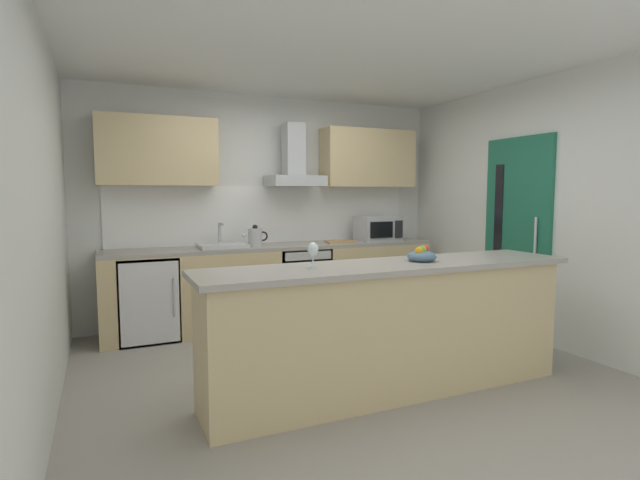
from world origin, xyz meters
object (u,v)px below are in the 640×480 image
range_hood (294,166)px  sink (222,245)px  chopping_board (340,242)px  wine_glass (313,250)px  oven (299,282)px  refrigerator (148,298)px  kettle (255,237)px  microwave (378,229)px  fruit_bowl (422,255)px

range_hood → sink: bearing=-172.3°
chopping_board → range_hood: bearing=163.5°
wine_glass → chopping_board: wine_glass is taller
oven → sink: sink is taller
oven → refrigerator: bearing=-179.9°
refrigerator → kettle: bearing=-1.6°
microwave → range_hood: 1.28m
oven → chopping_board: bearing=-2.6°
fruit_bowl → microwave: bearing=67.3°
kettle → fruit_bowl: kettle is taller
fruit_bowl → refrigerator: bearing=130.0°
oven → range_hood: bearing=90.0°
sink → wine_glass: bearing=-86.4°
oven → wine_glass: (-0.74, -2.12, 0.63)m
sink → microwave: bearing=-1.2°
kettle → wine_glass: (-0.22, -2.09, 0.09)m
oven → refrigerator: 1.65m
microwave → wine_glass: (-1.77, -2.10, 0.04)m
wine_glass → oven: bearing=70.8°
fruit_bowl → chopping_board: bearing=80.0°
refrigerator → range_hood: 2.15m
refrigerator → sink: bearing=1.0°
chopping_board → fruit_bowl: bearing=-100.0°
sink → fruit_bowl: sink is taller
kettle → fruit_bowl: size_ratio=1.31×
refrigerator → chopping_board: size_ratio=2.50×
range_hood → refrigerator: bearing=-175.4°
microwave → range_hood: size_ratio=0.69×
kettle → chopping_board: size_ratio=0.85×
kettle → range_hood: size_ratio=0.40×
microwave → fruit_bowl: size_ratio=2.27×
oven → range_hood: (0.00, 0.13, 1.33)m
microwave → chopping_board: size_ratio=1.47×
fruit_bowl → sink: bearing=115.3°
kettle → chopping_board: 1.04m
wine_glass → microwave: bearing=49.8°
chopping_board → sink: bearing=178.6°
kettle → range_hood: range_hood is taller
range_hood → oven: bearing=-90.0°
sink → chopping_board: sink is taller
microwave → kettle: 1.55m
microwave → wine_glass: 2.74m
range_hood → fruit_bowl: range_hood is taller
microwave → fruit_bowl: (-0.88, -2.12, -0.03)m
chopping_board → refrigerator: bearing=179.4°
oven → wine_glass: size_ratio=4.50×
wine_glass → refrigerator: bearing=113.3°
microwave → sink: size_ratio=1.00×
oven → microwave: 1.19m
wine_glass → kettle: bearing=84.1°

